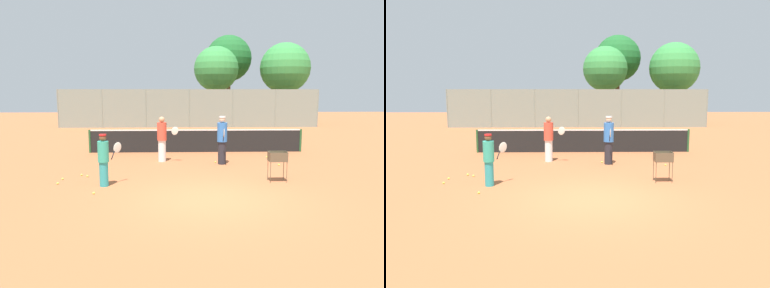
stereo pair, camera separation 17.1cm
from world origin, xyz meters
TOP-DOWN VIEW (x-y plane):
  - ground_plane at (0.00, 0.00)m, footprint 80.00×80.00m
  - tennis_net at (0.00, 7.67)m, footprint 9.95×0.10m
  - back_fence at (-0.00, 19.43)m, footprint 20.22×0.08m
  - tree_0 at (8.18, 22.31)m, footprint 4.22×4.22m
  - tree_1 at (3.71, 24.81)m, footprint 4.12×4.12m
  - tree_2 at (2.38, 22.68)m, footprint 3.80×3.80m
  - player_white_outfit at (-1.48, 5.40)m, footprint 0.91×0.45m
  - player_red_cap at (0.88, 4.78)m, footprint 0.39×0.95m
  - player_yellow_shirt at (-3.05, 1.50)m, footprint 0.68×0.68m
  - ball_cart at (2.30, 1.88)m, footprint 0.56×0.41m
  - tennis_ball_0 at (-4.53, 1.75)m, footprint 0.07×0.07m
  - tennis_ball_1 at (2.98, 6.16)m, footprint 0.07×0.07m
  - tennis_ball_2 at (-3.85, 2.71)m, footprint 0.07×0.07m
  - tennis_ball_3 at (-4.10, 2.90)m, footprint 0.07×0.07m
  - tennis_ball_4 at (-4.56, 2.34)m, footprint 0.07×0.07m
  - tennis_ball_5 at (0.65, 5.04)m, footprint 0.07×0.07m
  - tennis_ball_6 at (3.04, 4.40)m, footprint 0.07×0.07m
  - tennis_ball_7 at (-3.18, 0.61)m, footprint 0.07×0.07m
  - tennis_ball_8 at (-3.53, 3.73)m, footprint 0.07×0.07m
  - parked_car at (-3.93, 22.66)m, footprint 4.20×1.70m

SIDE VIEW (x-z plane):
  - ground_plane at x=0.00m, z-range 0.00..0.00m
  - tennis_ball_0 at x=-4.53m, z-range 0.00..0.07m
  - tennis_ball_1 at x=2.98m, z-range 0.00..0.07m
  - tennis_ball_2 at x=-3.85m, z-range 0.00..0.07m
  - tennis_ball_3 at x=-4.10m, z-range 0.00..0.07m
  - tennis_ball_4 at x=-4.56m, z-range 0.00..0.07m
  - tennis_ball_5 at x=0.65m, z-range 0.00..0.07m
  - tennis_ball_6 at x=3.04m, z-range 0.00..0.07m
  - tennis_ball_7 at x=-3.18m, z-range 0.00..0.07m
  - tennis_ball_8 at x=-3.53m, z-range 0.00..0.07m
  - tennis_net at x=0.00m, z-range 0.02..1.09m
  - parked_car at x=-3.93m, z-range -0.14..1.46m
  - ball_cart at x=2.30m, z-range 0.25..1.21m
  - player_yellow_shirt at x=-3.05m, z-range 0.03..1.61m
  - player_white_outfit at x=-1.48m, z-range 0.03..1.85m
  - player_red_cap at x=0.88m, z-range 0.03..1.91m
  - back_fence at x=0.00m, z-range 0.00..2.95m
  - tree_2 at x=2.38m, z-range 1.34..7.92m
  - tree_0 at x=8.18m, z-range 1.28..8.14m
  - tree_1 at x=3.71m, z-range 1.80..9.58m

